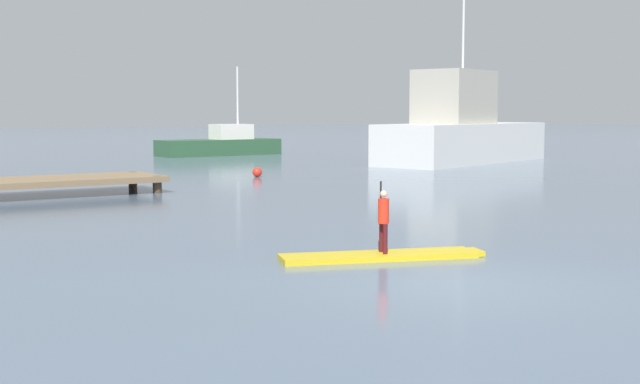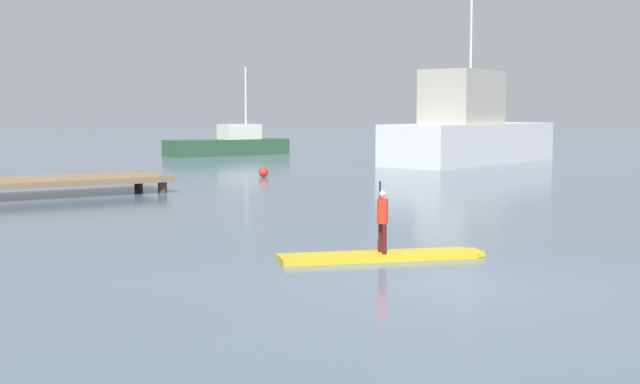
% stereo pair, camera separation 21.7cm
% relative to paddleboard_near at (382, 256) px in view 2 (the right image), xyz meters
% --- Properties ---
extents(ground_plane, '(240.00, 240.00, 0.00)m').
position_rel_paddleboard_near_xyz_m(ground_plane, '(-0.63, -2.36, -0.05)').
color(ground_plane, slate).
extents(paddleboard_near, '(3.58, 1.86, 0.10)m').
position_rel_paddleboard_near_xyz_m(paddleboard_near, '(0.00, 0.00, 0.00)').
color(paddleboard_near, gold).
rests_on(paddleboard_near, ground).
extents(paddler_child_solo, '(0.25, 0.37, 1.23)m').
position_rel_paddleboard_near_xyz_m(paddler_child_solo, '(0.01, 0.01, 0.66)').
color(paddler_child_solo, '#4C1419').
rests_on(paddler_child_solo, paddleboard_near).
extents(fishing_boat_white_large, '(11.94, 6.78, 10.57)m').
position_rel_paddleboard_near_xyz_m(fishing_boat_white_large, '(19.77, 19.22, 1.50)').
color(fishing_boat_white_large, silver).
rests_on(fishing_boat_white_large, ground).
extents(fishing_boat_green_midground, '(7.21, 2.49, 5.10)m').
position_rel_paddleboard_near_xyz_m(fishing_boat_green_midground, '(13.13, 32.14, 0.56)').
color(fishing_boat_green_midground, '#2D5638').
rests_on(fishing_boat_green_midground, ground).
extents(floating_dock, '(9.18, 2.68, 0.53)m').
position_rel_paddleboard_near_xyz_m(floating_dock, '(-2.98, 14.16, 0.38)').
color(floating_dock, '#846B4C').
rests_on(floating_dock, ground).
extents(mooring_buoy_near, '(0.38, 0.38, 0.38)m').
position_rel_paddleboard_near_xyz_m(mooring_buoy_near, '(7.00, 16.92, 0.14)').
color(mooring_buoy_near, red).
rests_on(mooring_buoy_near, ground).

